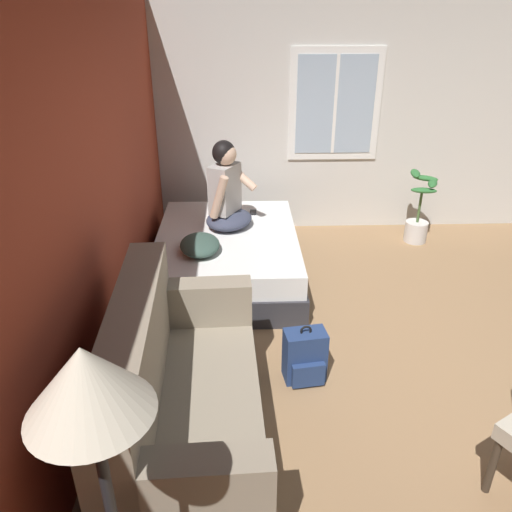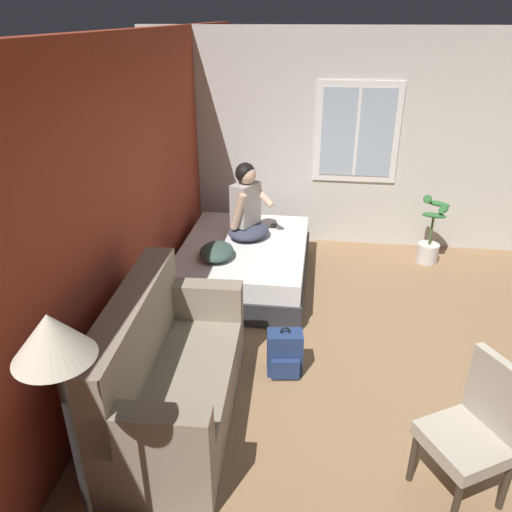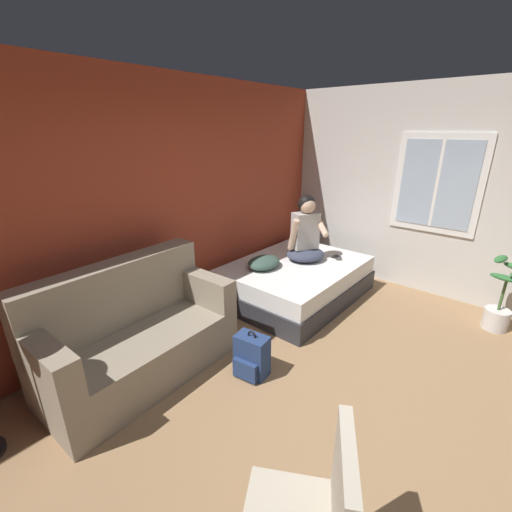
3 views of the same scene
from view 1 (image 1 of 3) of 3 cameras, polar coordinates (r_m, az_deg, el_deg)
The scene contains 11 objects.
ground_plane at distance 4.04m, azimuth 20.74°, elevation -13.29°, with size 40.00×40.00×0.00m, color #93704C.
wall_back_accent at distance 3.21m, azimuth -20.53°, elevation 4.28°, with size 10.91×0.16×2.70m, color #993823.
wall_side_with_window at distance 6.15m, azimuth 12.53°, elevation 15.41°, with size 0.19×6.28×2.70m.
bed at distance 5.02m, azimuth -3.28°, elevation -0.01°, with size 1.90×1.41×0.48m.
couch at distance 3.10m, azimuth -8.75°, elevation -16.03°, with size 1.73×0.89×1.04m.
person_seated at distance 4.96m, azimuth -3.37°, elevation 7.19°, with size 0.67×0.63×0.88m.
backpack at distance 3.73m, azimuth 5.62°, elevation -11.39°, with size 0.27×0.32×0.46m.
throw_pillow at distance 4.54m, azimuth -6.43°, elevation 1.28°, with size 0.48×0.36×0.14m, color #385147.
cell_phone at distance 5.43m, azimuth -0.33°, elevation 5.02°, with size 0.07×0.14×0.01m, color black.
floor_lamp at distance 1.54m, azimuth -17.96°, elevation -18.00°, with size 0.36×0.36×1.70m.
potted_plant at distance 6.08m, azimuth 18.05°, elevation 4.25°, with size 0.39×0.37×0.85m.
Camera 1 is at (-2.83, 1.49, 2.48)m, focal length 35.00 mm.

